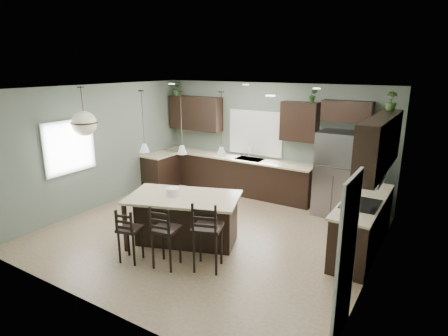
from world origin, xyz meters
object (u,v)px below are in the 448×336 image
at_px(bar_stool_right, 208,235).
at_px(kitchen_island, 184,220).
at_px(plant_back_left, 177,89).
at_px(refrigerator, 338,174).
at_px(serving_dish, 173,192).
at_px(bar_stool_center, 166,236).
at_px(bar_stool_left, 130,235).

bearing_deg(bar_stool_right, kitchen_island, 130.29).
xyz_separation_m(kitchen_island, plant_back_left, (-2.59, 3.15, 2.12)).
relative_size(refrigerator, bar_stool_right, 1.56).
distance_m(refrigerator, kitchen_island, 3.53).
distance_m(serving_dish, bar_stool_center, 0.98).
bearing_deg(kitchen_island, serving_dish, -180.00).
distance_m(kitchen_island, bar_stool_right, 1.03).
relative_size(serving_dish, bar_stool_right, 0.20).
bearing_deg(plant_back_left, refrigerator, -3.33).
height_order(refrigerator, bar_stool_right, refrigerator).
distance_m(refrigerator, bar_stool_center, 4.10).
height_order(kitchen_island, serving_dish, serving_dish).
relative_size(kitchen_island, bar_stool_right, 1.67).
bearing_deg(refrigerator, serving_dish, -126.27).
xyz_separation_m(refrigerator, bar_stool_right, (-1.11, -3.41, -0.33)).
distance_m(serving_dish, bar_stool_right, 1.22).
bearing_deg(refrigerator, bar_stool_left, -121.17).
xyz_separation_m(serving_dish, bar_stool_left, (-0.18, -0.92, -0.52)).
xyz_separation_m(kitchen_island, serving_dish, (-0.19, -0.07, 0.53)).
distance_m(refrigerator, plant_back_left, 4.87).
bearing_deg(bar_stool_center, bar_stool_left, -173.33).
height_order(serving_dish, bar_stool_center, bar_stool_center).
bearing_deg(bar_stool_left, refrigerator, 45.57).
height_order(serving_dish, plant_back_left, plant_back_left).
distance_m(bar_stool_left, bar_stool_center, 0.65).
height_order(serving_dish, bar_stool_right, bar_stool_right).
height_order(kitchen_island, bar_stool_center, bar_stool_center).
xyz_separation_m(kitchen_island, bar_stool_left, (-0.37, -0.99, 0.01)).
relative_size(bar_stool_center, plant_back_left, 2.91).
distance_m(refrigerator, bar_stool_right, 3.60).
relative_size(refrigerator, bar_stool_center, 1.71).
relative_size(kitchen_island, bar_stool_left, 2.08).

